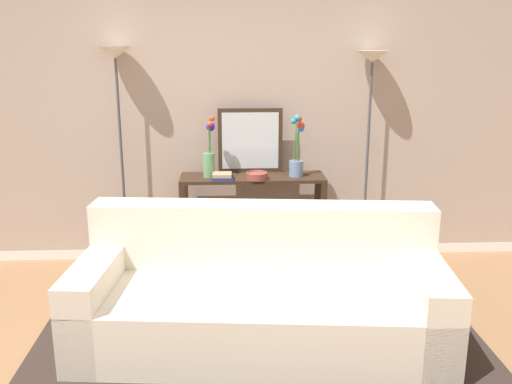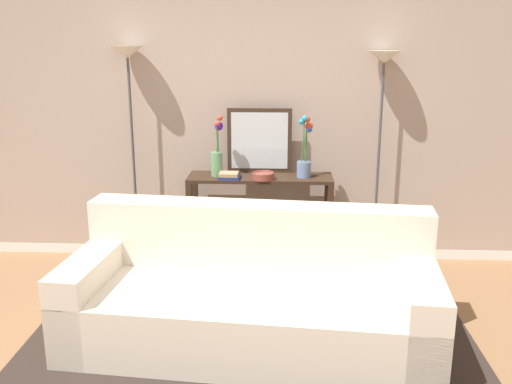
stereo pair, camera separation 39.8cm
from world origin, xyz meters
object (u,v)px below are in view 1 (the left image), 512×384
object	(u,v)px
couch	(260,298)
console_table	(253,206)
book_stack	(222,176)
floor_lamp_left	(118,97)
book_row_under_console	(219,262)
floor_lamp_right	(370,99)
wall_mirror	(250,141)
fruit_bowl	(257,176)
vase_short_flowers	(297,155)
vase_tall_flowers	(209,156)

from	to	relation	value
couch	console_table	xyz separation A→B (m)	(0.01, 1.28, 0.27)
book_stack	couch	bearing A→B (deg)	-77.76
couch	floor_lamp_left	size ratio (longest dim) A/B	1.28
book_stack	book_row_under_console	bearing A→B (deg)	112.95
console_table	floor_lamp_right	distance (m)	1.38
floor_lamp_left	wall_mirror	xyz separation A→B (m)	(1.12, 0.03, -0.39)
console_table	fruit_bowl	size ratio (longest dim) A/B	6.74
couch	console_table	world-z (taller)	couch
book_stack	book_row_under_console	xyz separation A→B (m)	(-0.05, 0.11, -0.82)
vase_short_flowers	book_row_under_console	xyz separation A→B (m)	(-0.68, 0.02, -0.98)
console_table	book_row_under_console	world-z (taller)	console_table
couch	wall_mirror	distance (m)	1.65
couch	book_stack	size ratio (longest dim) A/B	13.26
fruit_bowl	book_stack	bearing A→B (deg)	178.24
floor_lamp_right	book_stack	world-z (taller)	floor_lamp_right
couch	book_row_under_console	world-z (taller)	couch
console_table	vase_tall_flowers	xyz separation A→B (m)	(-0.37, -0.01, 0.45)
vase_short_flowers	book_stack	world-z (taller)	vase_short_flowers
couch	floor_lamp_left	xyz separation A→B (m)	(-1.13, 1.40, 1.21)
vase_tall_flowers	book_stack	distance (m)	0.22
vase_tall_flowers	book_row_under_console	world-z (taller)	vase_tall_flowers
floor_lamp_right	vase_short_flowers	size ratio (longest dim) A/B	3.56
floor_lamp_left	floor_lamp_right	distance (m)	2.16
couch	floor_lamp_right	world-z (taller)	floor_lamp_right
floor_lamp_left	wall_mirror	distance (m)	1.19
book_stack	vase_short_flowers	bearing A→B (deg)	8.04
vase_short_flowers	fruit_bowl	bearing A→B (deg)	-164.14
floor_lamp_left	book_stack	xyz separation A→B (m)	(0.87, -0.23, -0.65)
console_table	vase_short_flowers	size ratio (longest dim) A/B	2.34
couch	vase_tall_flowers	xyz separation A→B (m)	(-0.36, 1.27, 0.72)
floor_lamp_right	fruit_bowl	world-z (taller)	floor_lamp_right
couch	wall_mirror	size ratio (longest dim) A/B	4.37
vase_tall_flowers	vase_short_flowers	distance (m)	0.75
floor_lamp_left	wall_mirror	size ratio (longest dim) A/B	3.42
fruit_bowl	book_row_under_console	xyz separation A→B (m)	(-0.34, 0.12, -0.82)
floor_lamp_right	book_stack	distance (m)	1.44
vase_short_flowers	fruit_bowl	xyz separation A→B (m)	(-0.35, -0.10, -0.16)
couch	book_stack	world-z (taller)	book_stack
wall_mirror	fruit_bowl	bearing A→B (deg)	-80.85
fruit_bowl	book_stack	xyz separation A→B (m)	(-0.29, 0.01, -0.01)
book_stack	vase_tall_flowers	bearing A→B (deg)	137.08
floor_lamp_left	book_stack	world-z (taller)	floor_lamp_left
floor_lamp_right	wall_mirror	distance (m)	1.10
vase_short_flowers	fruit_bowl	distance (m)	0.39
floor_lamp_right	book_stack	bearing A→B (deg)	-169.85
vase_tall_flowers	fruit_bowl	xyz separation A→B (m)	(0.40, -0.11, -0.15)
vase_short_flowers	fruit_bowl	world-z (taller)	vase_short_flowers
floor_lamp_left	vase_tall_flowers	distance (m)	0.92
floor_lamp_right	fruit_bowl	distance (m)	1.19
wall_mirror	fruit_bowl	size ratio (longest dim) A/B	3.06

